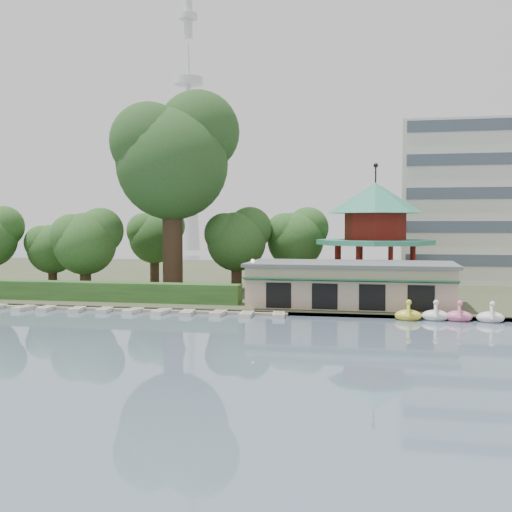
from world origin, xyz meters
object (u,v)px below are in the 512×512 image
(boathouse, at_px, (351,284))
(big_tree, at_px, (174,153))
(pavilion, at_px, (375,227))
(dock, at_px, (103,309))

(boathouse, relative_size, big_tree, 0.86)
(boathouse, distance_m, pavilion, 11.43)
(pavilion, bearing_deg, big_tree, -169.64)
(pavilion, xyz_separation_m, big_tree, (-20.84, -3.81, 7.70))
(pavilion, relative_size, big_tree, 0.62)
(big_tree, bearing_deg, dock, -106.04)
(dock, relative_size, pavilion, 2.52)
(boathouse, bearing_deg, dock, -167.76)
(dock, relative_size, big_tree, 1.57)
(dock, height_order, boathouse, boathouse)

